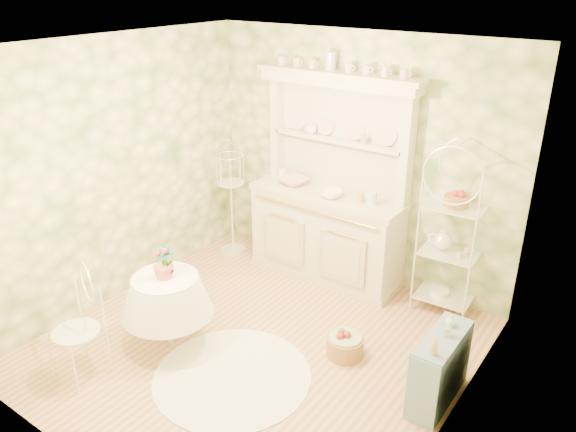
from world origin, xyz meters
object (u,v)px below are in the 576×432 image
Objects in this scene: bakers_rack at (453,227)px; birdcage_stand at (231,201)px; kitchen_dresser at (328,181)px; cafe_chair at (76,331)px; floor_basket at (345,344)px; side_shelf at (440,368)px; round_table at (168,313)px.

birdcage_stand is at bearing -177.23° from bakers_rack.
birdcage_stand is (-1.24, -0.18, -0.47)m from kitchen_dresser.
bakers_rack is 2.65m from birdcage_stand.
floor_basket is at bearing 62.61° from cafe_chair.
cafe_chair reaches higher than side_shelf.
floor_basket is (-0.90, 0.06, -0.19)m from side_shelf.
round_table is 0.50× the size of birdcage_stand.
side_shelf is 2.44m from round_table.
bakers_rack reaches higher than round_table.
side_shelf is 0.53× the size of birdcage_stand.
cafe_chair reaches higher than floor_basket.
cafe_chair is 2.63× the size of floor_basket.
kitchen_dresser reaches higher than side_shelf.
cafe_chair is at bearing -105.78° from kitchen_dresser.
round_table is at bearing -135.28° from bakers_rack.
birdcage_stand is 2.46m from floor_basket.
bakers_rack reaches higher than floor_basket.
birdcage_stand reaches higher than round_table.
round_table is 0.82m from cafe_chair.
bakers_rack is at bearing 5.99° from birdcage_stand.
birdcage_stand is at bearing 166.43° from side_shelf.
cafe_chair is at bearing -110.82° from round_table.
floor_basket is at bearing -112.56° from bakers_rack.
round_table is (-1.86, -2.06, -0.59)m from bakers_rack.
side_shelf is 0.92m from floor_basket.
side_shelf is 3.28m from birdcage_stand.
cafe_chair is at bearing -79.51° from birdcage_stand.
bakers_rack is 2.74× the size of round_table.
side_shelf is 2.07× the size of floor_basket.
bakers_rack is at bearing 4.02° from kitchen_dresser.
birdcage_stand reaches higher than cafe_chair.
kitchen_dresser is 1.69× the size of birdcage_stand.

